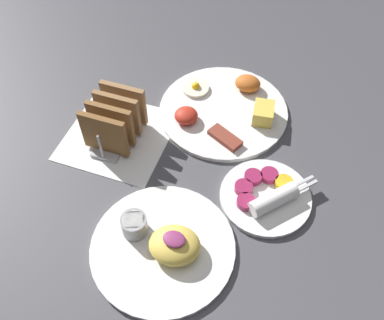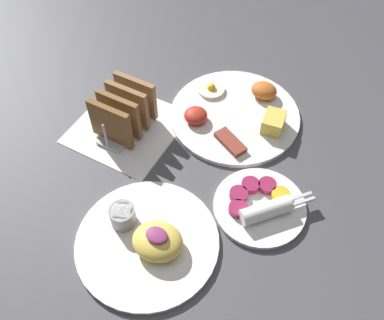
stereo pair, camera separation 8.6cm
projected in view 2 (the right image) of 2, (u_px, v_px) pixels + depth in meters
ground_plane at (184, 169)px, 0.89m from camera, size 3.00×3.00×0.00m
napkin_flat at (127, 127)px, 0.96m from camera, size 0.22×0.22×0.00m
plate_breakfast at (237, 113)px, 0.97m from camera, size 0.29×0.29×0.05m
plate_condiments at (260, 205)px, 0.82m from camera, size 0.18×0.18×0.04m
plate_foreground at (148, 239)px, 0.77m from camera, size 0.26×0.26×0.06m
toast_rack at (124, 111)px, 0.92m from camera, size 0.10×0.15×0.10m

